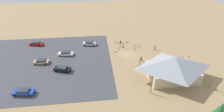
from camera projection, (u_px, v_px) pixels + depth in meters
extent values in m
plane|color=#9E7F56|center=(127.00, 54.00, 52.89)|extent=(160.00, 160.00, 0.00)
cube|color=#424247|center=(41.00, 62.00, 48.95)|extent=(42.44, 35.13, 0.05)
cube|color=#C6B28E|center=(172.00, 72.00, 41.83)|extent=(12.02, 7.97, 3.16)
pyramid|color=#93999E|center=(174.00, 62.00, 40.25)|extent=(14.69, 10.64, 3.00)
cylinder|color=brown|center=(188.00, 60.00, 46.87)|extent=(0.20, 0.20, 3.16)
cylinder|color=brown|center=(140.00, 63.00, 45.52)|extent=(0.20, 0.20, 3.16)
cylinder|color=brown|center=(210.00, 83.00, 38.13)|extent=(0.20, 0.20, 3.16)
cylinder|color=brown|center=(151.00, 88.00, 36.79)|extent=(0.20, 0.20, 3.16)
cylinder|color=brown|center=(121.00, 42.00, 59.81)|extent=(0.60, 0.60, 0.90)
cylinder|color=#99999E|center=(116.00, 54.00, 50.70)|extent=(0.08, 0.08, 2.20)
cube|color=#1959B2|center=(116.00, 52.00, 50.29)|extent=(0.56, 0.04, 0.40)
torus|color=black|center=(139.00, 45.00, 57.65)|extent=(0.12, 0.69, 0.69)
torus|color=black|center=(140.00, 47.00, 56.77)|extent=(0.12, 0.69, 0.69)
cylinder|color=#2347B7|center=(140.00, 46.00, 57.15)|extent=(0.15, 0.96, 0.04)
cylinder|color=#2347B7|center=(139.00, 45.00, 57.28)|extent=(0.04, 0.04, 0.36)
cube|color=black|center=(139.00, 45.00, 57.18)|extent=(0.10, 0.21, 0.05)
cylinder|color=#2347B7|center=(140.00, 46.00, 56.74)|extent=(0.04, 0.04, 0.49)
cylinder|color=black|center=(140.00, 45.00, 56.61)|extent=(0.48, 0.09, 0.03)
torus|color=black|center=(118.00, 48.00, 55.89)|extent=(0.22, 0.65, 0.66)
torus|color=black|center=(119.00, 49.00, 55.12)|extent=(0.22, 0.65, 0.66)
cylinder|color=#B7B7BC|center=(118.00, 49.00, 55.45)|extent=(0.28, 0.86, 0.04)
cylinder|color=#B7B7BC|center=(118.00, 48.00, 55.54)|extent=(0.04, 0.04, 0.42)
cube|color=black|center=(118.00, 48.00, 55.43)|extent=(0.13, 0.21, 0.05)
cylinder|color=#B7B7BC|center=(119.00, 49.00, 55.08)|extent=(0.04, 0.04, 0.47)
cylinder|color=black|center=(119.00, 48.00, 54.96)|extent=(0.47, 0.16, 0.03)
torus|color=black|center=(133.00, 46.00, 57.50)|extent=(0.65, 0.10, 0.65)
torus|color=black|center=(136.00, 46.00, 57.52)|extent=(0.65, 0.10, 0.65)
cylinder|color=orange|center=(135.00, 45.00, 57.46)|extent=(0.94, 0.12, 0.04)
cylinder|color=orange|center=(134.00, 45.00, 57.41)|extent=(0.04, 0.04, 0.37)
cube|color=black|center=(134.00, 45.00, 57.32)|extent=(0.21, 0.10, 0.05)
cylinder|color=orange|center=(136.00, 45.00, 57.42)|extent=(0.04, 0.04, 0.40)
cylinder|color=black|center=(136.00, 45.00, 57.32)|extent=(0.07, 0.48, 0.03)
torus|color=black|center=(120.00, 45.00, 57.96)|extent=(0.08, 0.65, 0.65)
torus|color=black|center=(120.00, 46.00, 57.03)|extent=(0.08, 0.65, 0.65)
cylinder|color=#197A7F|center=(120.00, 45.00, 57.44)|extent=(0.09, 1.00, 0.04)
cylinder|color=#197A7F|center=(120.00, 45.00, 57.58)|extent=(0.04, 0.04, 0.34)
cube|color=black|center=(120.00, 45.00, 57.49)|extent=(0.09, 0.20, 0.05)
cylinder|color=#197A7F|center=(120.00, 46.00, 57.02)|extent=(0.04, 0.04, 0.41)
cylinder|color=black|center=(120.00, 45.00, 56.92)|extent=(0.48, 0.06, 0.03)
torus|color=black|center=(171.00, 58.00, 50.28)|extent=(0.13, 0.67, 0.67)
torus|color=black|center=(172.00, 60.00, 49.39)|extent=(0.13, 0.67, 0.67)
cylinder|color=yellow|center=(172.00, 59.00, 49.78)|extent=(0.16, 0.94, 0.04)
cylinder|color=yellow|center=(171.00, 58.00, 49.89)|extent=(0.04, 0.04, 0.39)
cube|color=black|center=(172.00, 58.00, 49.79)|extent=(0.11, 0.21, 0.05)
cylinder|color=yellow|center=(172.00, 59.00, 49.37)|extent=(0.04, 0.04, 0.43)
cylinder|color=black|center=(172.00, 58.00, 49.26)|extent=(0.48, 0.09, 0.03)
torus|color=black|center=(125.00, 42.00, 59.91)|extent=(0.62, 0.50, 0.76)
torus|color=black|center=(128.00, 43.00, 59.48)|extent=(0.62, 0.50, 0.76)
cylinder|color=black|center=(127.00, 42.00, 59.63)|extent=(0.72, 0.57, 0.04)
cylinder|color=black|center=(126.00, 42.00, 59.67)|extent=(0.04, 0.04, 0.40)
cube|color=black|center=(126.00, 41.00, 59.57)|extent=(0.21, 0.19, 0.05)
cylinder|color=black|center=(128.00, 42.00, 59.39)|extent=(0.04, 0.04, 0.54)
cylinder|color=black|center=(128.00, 41.00, 59.25)|extent=(0.32, 0.40, 0.03)
torus|color=black|center=(135.00, 49.00, 55.07)|extent=(0.32, 0.63, 0.67)
torus|color=black|center=(134.00, 48.00, 55.82)|extent=(0.32, 0.63, 0.67)
cylinder|color=silver|center=(135.00, 49.00, 55.38)|extent=(0.43, 0.87, 0.04)
cylinder|color=silver|center=(135.00, 49.00, 55.21)|extent=(0.04, 0.04, 0.39)
cube|color=black|center=(135.00, 48.00, 55.11)|extent=(0.16, 0.22, 0.05)
cylinder|color=silver|center=(134.00, 48.00, 55.62)|extent=(0.04, 0.04, 0.46)
cylinder|color=black|center=(134.00, 47.00, 55.50)|extent=(0.45, 0.23, 0.03)
torus|color=black|center=(179.00, 57.00, 50.67)|extent=(0.63, 0.40, 0.71)
torus|color=black|center=(183.00, 58.00, 50.28)|extent=(0.63, 0.40, 0.71)
cylinder|color=red|center=(181.00, 57.00, 50.42)|extent=(0.87, 0.54, 0.04)
cylinder|color=red|center=(181.00, 57.00, 50.45)|extent=(0.04, 0.04, 0.39)
cube|color=black|center=(181.00, 56.00, 50.34)|extent=(0.21, 0.17, 0.05)
cylinder|color=red|center=(183.00, 57.00, 50.19)|extent=(0.04, 0.04, 0.51)
cylinder|color=black|center=(183.00, 57.00, 50.06)|extent=(0.27, 0.43, 0.03)
torus|color=black|center=(115.00, 42.00, 59.73)|extent=(0.67, 0.07, 0.67)
torus|color=black|center=(117.00, 42.00, 59.80)|extent=(0.67, 0.07, 0.67)
cylinder|color=#722D9E|center=(116.00, 42.00, 59.71)|extent=(0.96, 0.07, 0.04)
cylinder|color=#722D9E|center=(116.00, 42.00, 59.66)|extent=(0.04, 0.04, 0.38)
cube|color=black|center=(116.00, 41.00, 59.56)|extent=(0.20, 0.09, 0.05)
cylinder|color=#722D9E|center=(117.00, 42.00, 59.67)|extent=(0.04, 0.04, 0.47)
cylinder|color=black|center=(117.00, 41.00, 59.55)|extent=(0.05, 0.48, 0.03)
cube|color=red|center=(36.00, 44.00, 58.21)|extent=(5.07, 2.77, 0.69)
cube|color=#2D3842|center=(36.00, 42.00, 57.91)|extent=(2.96, 2.10, 0.46)
cylinder|color=black|center=(31.00, 45.00, 57.83)|extent=(0.67, 0.36, 0.64)
cylinder|color=black|center=(33.00, 43.00, 59.14)|extent=(0.67, 0.36, 0.64)
cylinder|color=black|center=(40.00, 46.00, 57.52)|extent=(0.67, 0.36, 0.64)
cylinder|color=black|center=(42.00, 44.00, 58.83)|extent=(0.67, 0.36, 0.64)
cube|color=#1E42B2|center=(24.00, 92.00, 36.96)|extent=(4.82, 2.14, 0.70)
cube|color=#2D3842|center=(23.00, 90.00, 36.67)|extent=(2.75, 1.74, 0.46)
cylinder|color=black|center=(15.00, 95.00, 36.44)|extent=(0.66, 0.28, 0.64)
cylinder|color=black|center=(19.00, 91.00, 37.71)|extent=(0.66, 0.28, 0.64)
cylinder|color=black|center=(30.00, 95.00, 36.48)|extent=(0.66, 0.28, 0.64)
cylinder|color=black|center=(32.00, 91.00, 37.75)|extent=(0.66, 0.28, 0.64)
cube|color=black|center=(62.00, 69.00, 44.72)|extent=(4.90, 3.04, 0.69)
cube|color=#2D3842|center=(62.00, 67.00, 44.41)|extent=(2.91, 2.26, 0.52)
cylinder|color=black|center=(56.00, 71.00, 44.40)|extent=(0.68, 0.39, 0.64)
cylinder|color=black|center=(59.00, 68.00, 45.75)|extent=(0.68, 0.39, 0.64)
cylinder|color=black|center=(67.00, 72.00, 43.93)|extent=(0.68, 0.39, 0.64)
cylinder|color=black|center=(69.00, 69.00, 45.28)|extent=(0.68, 0.39, 0.64)
cube|color=white|center=(66.00, 54.00, 52.08)|extent=(4.96, 2.36, 0.59)
cube|color=#2D3842|center=(65.00, 52.00, 51.79)|extent=(2.85, 1.87, 0.52)
cylinder|color=black|center=(60.00, 55.00, 51.57)|extent=(0.66, 0.31, 0.64)
cylinder|color=black|center=(62.00, 53.00, 52.86)|extent=(0.66, 0.31, 0.64)
cylinder|color=black|center=(70.00, 56.00, 51.49)|extent=(0.66, 0.31, 0.64)
cylinder|color=black|center=(71.00, 53.00, 52.78)|extent=(0.66, 0.31, 0.64)
cube|color=#BCBCC1|center=(89.00, 44.00, 58.18)|extent=(4.79, 2.43, 0.69)
cube|color=#2D3842|center=(89.00, 42.00, 57.88)|extent=(2.76, 1.95, 0.50)
cylinder|color=black|center=(85.00, 45.00, 57.62)|extent=(0.66, 0.30, 0.64)
cylinder|color=black|center=(85.00, 43.00, 59.04)|extent=(0.66, 0.30, 0.64)
cylinder|color=black|center=(93.00, 45.00, 57.58)|extent=(0.66, 0.30, 0.64)
cylinder|color=black|center=(94.00, 43.00, 59.00)|extent=(0.66, 0.30, 0.64)
cube|color=tan|center=(41.00, 62.00, 47.98)|extent=(4.48, 2.23, 0.64)
cube|color=#2D3842|center=(41.00, 60.00, 47.70)|extent=(2.55, 1.85, 0.47)
cylinder|color=black|center=(35.00, 64.00, 47.34)|extent=(0.66, 0.27, 0.64)
cylinder|color=black|center=(38.00, 61.00, 48.77)|extent=(0.66, 0.27, 0.64)
cylinder|color=black|center=(46.00, 64.00, 47.42)|extent=(0.66, 0.27, 0.64)
cylinder|color=black|center=(47.00, 61.00, 48.86)|extent=(0.66, 0.27, 0.64)
cube|color=#2D3347|center=(123.00, 47.00, 56.48)|extent=(0.37, 0.31, 0.92)
cylinder|color=green|center=(123.00, 45.00, 56.10)|extent=(0.36, 0.36, 0.58)
sphere|color=tan|center=(123.00, 44.00, 55.88)|extent=(0.24, 0.24, 0.24)
cube|color=#2D3347|center=(141.00, 59.00, 49.50)|extent=(0.38, 0.40, 0.91)
cylinder|color=green|center=(141.00, 57.00, 49.10)|extent=(0.36, 0.36, 0.65)
sphere|color=tan|center=(141.00, 56.00, 48.88)|extent=(0.24, 0.24, 0.24)
cube|color=#2D3347|center=(155.00, 49.00, 55.35)|extent=(0.31, 0.37, 0.93)
cylinder|color=blue|center=(155.00, 47.00, 54.93)|extent=(0.36, 0.36, 0.69)
sphere|color=tan|center=(155.00, 45.00, 54.69)|extent=(0.24, 0.24, 0.24)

